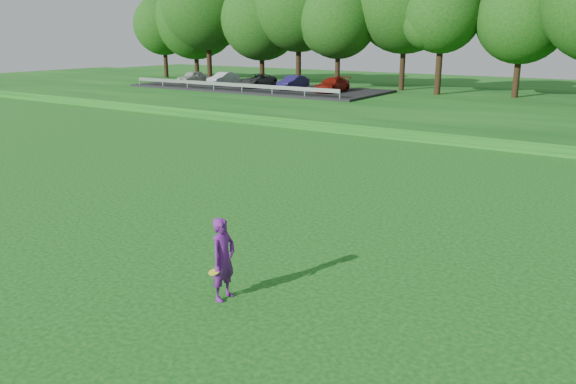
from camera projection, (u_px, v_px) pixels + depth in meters
The scene contains 5 objects.
ground at pixel (238, 283), 12.90m from camera, with size 140.00×140.00×0.00m, color #0E4811.
berm at pixel (535, 110), 40.08m from camera, with size 130.00×30.00×0.60m, color #0E4811.
walking_path at pixel (480, 145), 28.93m from camera, with size 130.00×1.60×0.04m, color gray.
parking_lot at pixel (257, 85), 51.57m from camera, with size 24.00×9.00×1.38m.
woman at pixel (223, 259), 11.94m from camera, with size 0.45×0.73×1.83m.
Camera 1 is at (7.51, -9.22, 5.53)m, focal length 35.00 mm.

